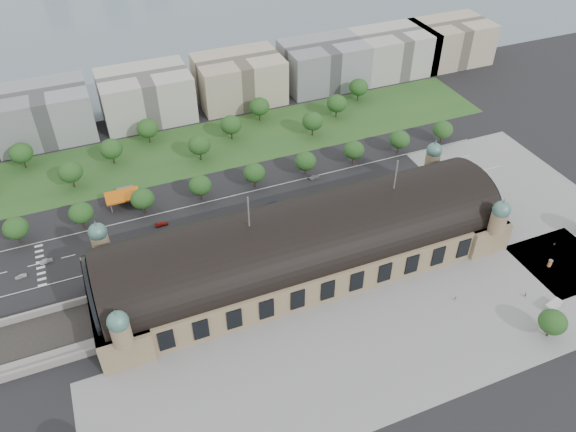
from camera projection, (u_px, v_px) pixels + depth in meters
name	position (u px, v px, depth m)	size (l,w,h in m)	color
ground	(303.00, 265.00, 207.28)	(900.00, 900.00, 0.00)	black
station	(304.00, 245.00, 200.79)	(150.00, 48.40, 44.30)	#8E7958
plaza_south	(387.00, 346.00, 178.69)	(190.00, 48.00, 0.12)	gray
plaza_east	(526.00, 201.00, 237.64)	(56.00, 100.00, 0.12)	gray
road_slab	(221.00, 218.00, 228.63)	(260.00, 26.00, 0.10)	black
grass_belt	(198.00, 149.00, 269.54)	(300.00, 45.00, 0.10)	#275321
petrol_station	(125.00, 194.00, 236.34)	(14.00, 13.00, 5.05)	#D05E0C
lake	(145.00, 9.00, 420.93)	(700.00, 320.00, 0.08)	slate
office_2	(43.00, 114.00, 271.48)	(45.00, 32.00, 24.00)	gray
office_3	(146.00, 96.00, 286.21)	(45.00, 32.00, 24.00)	#B3B1A9
office_4	(239.00, 79.00, 300.95)	(45.00, 32.00, 24.00)	#B8AC91
office_5	(323.00, 64.00, 315.68)	(45.00, 32.00, 24.00)	gray
office_6	(393.00, 52.00, 328.94)	(45.00, 32.00, 24.00)	#B3B1A9
office_7	(450.00, 42.00, 340.73)	(45.00, 32.00, 24.00)	#B8AC91
tree_row_1	(16.00, 228.00, 212.30)	(9.60, 9.60, 11.52)	#2D2116
tree_row_2	(81.00, 213.00, 219.37)	(9.60, 9.60, 11.52)	#2D2116
tree_row_3	(142.00, 199.00, 226.45)	(9.60, 9.60, 11.52)	#2D2116
tree_row_4	(200.00, 186.00, 233.52)	(9.60, 9.60, 11.52)	#2D2116
tree_row_5	(254.00, 173.00, 240.59)	(9.60, 9.60, 11.52)	#2D2116
tree_row_6	(306.00, 161.00, 247.66)	(9.60, 9.60, 11.52)	#2D2116
tree_row_7	(354.00, 150.00, 254.74)	(9.60, 9.60, 11.52)	#2D2116
tree_row_8	(400.00, 140.00, 261.81)	(9.60, 9.60, 11.52)	#2D2116
tree_row_9	(443.00, 130.00, 268.88)	(9.60, 9.60, 11.52)	#2D2116
tree_belt_2	(21.00, 153.00, 251.80)	(10.40, 10.40, 12.48)	#2D2116
tree_belt_3	(70.00, 172.00, 240.19)	(10.40, 10.40, 12.48)	#2D2116
tree_belt_4	(111.00, 149.00, 254.40)	(10.40, 10.40, 12.48)	#2D2116
tree_belt_5	(148.00, 128.00, 268.60)	(10.40, 10.40, 12.48)	#2D2116
tree_belt_6	(199.00, 145.00, 256.99)	(10.40, 10.40, 12.48)	#2D2116
tree_belt_7	(231.00, 125.00, 271.19)	(10.40, 10.40, 12.48)	#2D2116
tree_belt_8	(259.00, 107.00, 285.39)	(10.40, 10.40, 12.48)	#2D2116
tree_belt_9	(313.00, 121.00, 273.79)	(10.40, 10.40, 12.48)	#2D2116
tree_belt_10	(337.00, 103.00, 287.99)	(10.40, 10.40, 12.48)	#2D2116
tree_belt_11	(359.00, 87.00, 302.19)	(10.40, 10.40, 12.48)	#2D2116
tree_plaza_s	(553.00, 322.00, 177.65)	(9.00, 9.00, 10.64)	#2D2116
traffic_car_0	(21.00, 276.00, 201.91)	(1.65, 4.11, 1.40)	silver
traffic_car_1	(46.00, 261.00, 207.98)	(1.60, 4.60, 1.52)	gray
traffic_car_2	(120.00, 252.00, 211.77)	(2.21, 4.79, 1.33)	black
traffic_car_3	(162.00, 224.00, 224.53)	(2.12, 5.22, 1.51)	maroon
traffic_car_4	(271.00, 204.00, 234.47)	(1.96, 4.86, 1.66)	navy
traffic_car_5	(314.00, 177.00, 249.71)	(1.54, 4.43, 1.46)	#565A5E
traffic_car_6	(448.00, 164.00, 257.57)	(2.51, 5.45, 1.51)	silver
parked_car_0	(123.00, 272.00, 203.60)	(1.59, 4.56, 1.50)	black
parked_car_1	(126.00, 264.00, 206.87)	(2.45, 5.31, 1.48)	maroon
parked_car_2	(154.00, 256.00, 209.90)	(2.24, 5.52, 1.60)	#191A47
parked_car_3	(137.00, 264.00, 206.50)	(1.87, 4.66, 1.59)	#4F5156
parked_car_4	(156.00, 262.00, 207.70)	(1.60, 4.59, 1.51)	white
parked_car_5	(205.00, 249.00, 213.44)	(2.14, 4.63, 1.29)	gray
parked_car_6	(239.00, 241.00, 216.62)	(1.85, 4.54, 1.32)	black
bus_west	(219.00, 228.00, 221.21)	(2.59, 11.08, 3.09)	red
bus_mid	(268.00, 221.00, 224.44)	(2.85, 12.19, 3.40)	silver
bus_east	(335.00, 204.00, 233.34)	(2.76, 11.80, 3.29)	beige
van_south	(552.00, 306.00, 190.06)	(6.71, 3.89, 2.73)	#BABABC
advertising_column	(550.00, 263.00, 205.92)	(1.57, 1.57, 2.98)	#C04430
pedestrian_0	(455.00, 299.00, 193.20)	(0.84, 0.48, 1.71)	gray
pedestrian_1	(525.00, 295.00, 194.61)	(0.67, 0.44, 1.83)	gray
pedestrian_2	(554.00, 244.00, 215.24)	(0.76, 0.44, 1.56)	gray
pedestrian_4	(547.00, 330.00, 182.48)	(1.23, 0.53, 1.91)	gray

